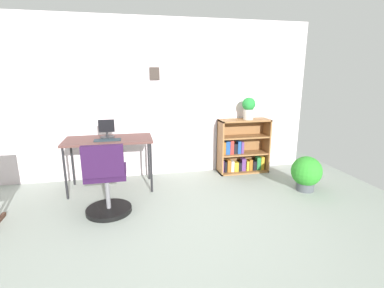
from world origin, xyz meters
name	(u,v)px	position (x,y,z in m)	size (l,w,h in m)	color
ground_plane	(165,254)	(0.00, 0.00, 0.00)	(6.24, 6.24, 0.00)	gray
wall_back	(145,100)	(0.00, 2.15, 1.18)	(5.20, 0.12, 2.36)	silver
desk	(109,143)	(-0.54, 1.66, 0.66)	(1.15, 0.57, 0.71)	#53332E
monitor	(107,130)	(-0.56, 1.75, 0.82)	(0.21, 0.19, 0.25)	#262628
keyboard	(108,140)	(-0.54, 1.55, 0.72)	(0.34, 0.12, 0.02)	#1D2A30
office_chair	(106,184)	(-0.54, 0.88, 0.37)	(0.52, 0.55, 0.86)	black
bookshelf_low	(241,149)	(1.50, 1.95, 0.38)	(0.80, 0.30, 0.86)	brown
potted_plant_on_shelf	(249,107)	(1.57, 1.90, 1.06)	(0.20, 0.20, 0.34)	#B7B2A8
potted_plant_floor	(306,173)	(2.07, 1.02, 0.26)	(0.41, 0.41, 0.48)	#474C51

